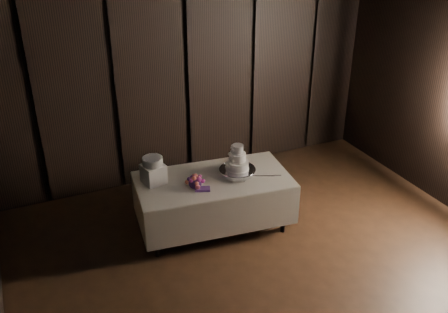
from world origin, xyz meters
TOP-DOWN VIEW (x-y plane):
  - room at (0.00, 0.00)m, footprint 6.08×7.08m
  - display_table at (-0.30, 1.89)m, footprint 2.10×1.26m
  - cake_stand at (0.02, 1.85)m, footprint 0.57×0.57m
  - wedding_cake at (-0.00, 1.84)m, footprint 0.33×0.29m
  - bouquet at (-0.59, 1.80)m, footprint 0.42×0.48m
  - box_pedestal at (-1.03, 2.12)m, footprint 0.31×0.31m
  - small_cake at (-1.03, 2.12)m, footprint 0.26×0.26m
  - cake_knife at (0.32, 1.68)m, footprint 0.35×0.17m

SIDE VIEW (x-z plane):
  - display_table at x=-0.30m, z-range 0.04..0.80m
  - cake_knife at x=0.32m, z-range 0.76..0.77m
  - cake_stand at x=0.02m, z-range 0.76..0.85m
  - bouquet at x=-0.59m, z-range 0.73..0.92m
  - box_pedestal at x=-1.03m, z-range 0.76..1.01m
  - wedding_cake at x=0.00m, z-range 0.81..1.16m
  - small_cake at x=-1.03m, z-range 1.01..1.11m
  - room at x=0.00m, z-range -0.04..3.04m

